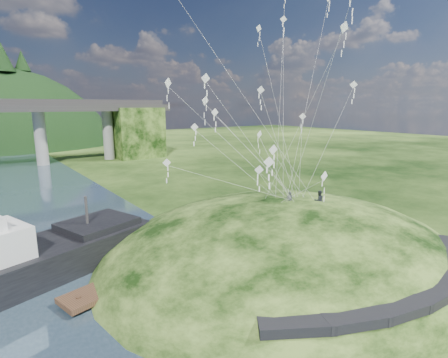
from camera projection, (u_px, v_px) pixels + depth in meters
ground at (228, 289)px, 26.52m from camera, size 320.00×320.00×0.00m
grass_hill at (283, 269)px, 33.04m from camera, size 36.00×32.00×13.00m
footpath at (410, 287)px, 22.74m from camera, size 22.29×5.84×0.83m
work_barge at (13, 262)px, 26.57m from camera, size 23.00×12.52×7.77m
wooden_dock at (155, 267)px, 28.96m from camera, size 15.59×5.91×1.10m
kite_flyers at (313, 191)px, 32.58m from camera, size 3.42×2.24×1.93m
kite_swarm at (254, 93)px, 30.95m from camera, size 20.04×17.88×20.83m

